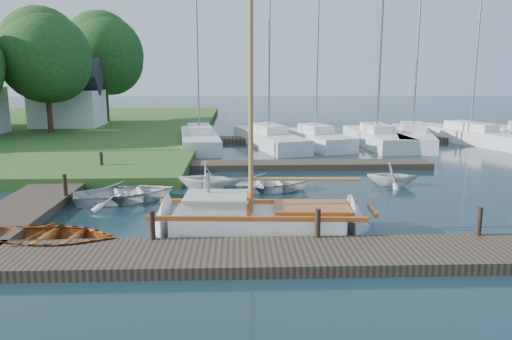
{
  "coord_description": "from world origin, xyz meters",
  "views": [
    {
      "loc": [
        -0.68,
        -18.02,
        4.78
      ],
      "look_at": [
        0.0,
        0.0,
        1.2
      ],
      "focal_mm": 35.0,
      "sensor_mm": 36.0,
      "label": 1
    }
  ],
  "objects_px": {
    "marina_boat_2": "(315,137)",
    "marina_boat_0": "(199,138)",
    "mooring_post_5": "(101,161)",
    "marina_boat_5": "(470,135)",
    "mooring_post_1": "(152,225)",
    "marina_boat_4": "(412,136)",
    "tree_3": "(45,56)",
    "tree_7": "(104,54)",
    "tender_b": "(208,176)",
    "house_c": "(68,100)",
    "mooring_post_2": "(318,223)",
    "marina_boat_1": "(269,138)",
    "marina_boat_3": "(377,137)",
    "dinghy": "(51,234)",
    "tender_c": "(266,181)",
    "tender_d": "(392,173)",
    "mooring_post_3": "(479,221)",
    "sailboat": "(263,223)",
    "mooring_post_4": "(65,185)",
    "tender_a": "(125,191)"
  },
  "relations": [
    {
      "from": "mooring_post_1",
      "to": "mooring_post_4",
      "type": "bearing_deg",
      "value": 128.66
    },
    {
      "from": "mooring_post_4",
      "to": "tender_c",
      "type": "height_order",
      "value": "mooring_post_4"
    },
    {
      "from": "sailboat",
      "to": "marina_boat_2",
      "type": "xyz_separation_m",
      "value": [
        4.28,
        17.49,
        0.24
      ]
    },
    {
      "from": "mooring_post_4",
      "to": "tree_3",
      "type": "xyz_separation_m",
      "value": [
        -7.0,
        18.05,
        5.11
      ]
    },
    {
      "from": "mooring_post_5",
      "to": "tree_7",
      "type": "xyz_separation_m",
      "value": [
        -5.0,
        21.05,
        5.5
      ]
    },
    {
      "from": "mooring_post_4",
      "to": "tree_3",
      "type": "height_order",
      "value": "tree_3"
    },
    {
      "from": "mooring_post_4",
      "to": "tender_d",
      "type": "height_order",
      "value": "mooring_post_4"
    },
    {
      "from": "dinghy",
      "to": "marina_boat_4",
      "type": "bearing_deg",
      "value": -33.02
    },
    {
      "from": "mooring_post_1",
      "to": "marina_boat_4",
      "type": "distance_m",
      "value": 23.89
    },
    {
      "from": "marina_boat_0",
      "to": "marina_boat_1",
      "type": "distance_m",
      "value": 4.49
    },
    {
      "from": "marina_boat_5",
      "to": "marina_boat_4",
      "type": "bearing_deg",
      "value": 73.9
    },
    {
      "from": "tender_d",
      "to": "house_c",
      "type": "xyz_separation_m",
      "value": [
        -19.87,
        19.57,
        2.04
      ]
    },
    {
      "from": "tender_b",
      "to": "house_c",
      "type": "bearing_deg",
      "value": 45.3
    },
    {
      "from": "tender_a",
      "to": "marina_boat_0",
      "type": "bearing_deg",
      "value": -28.04
    },
    {
      "from": "tree_3",
      "to": "marina_boat_0",
      "type": "bearing_deg",
      "value": -21.39
    },
    {
      "from": "sailboat",
      "to": "tree_7",
      "type": "distance_m",
      "value": 32.68
    },
    {
      "from": "marina_boat_1",
      "to": "marina_boat_3",
      "type": "height_order",
      "value": "marina_boat_3"
    },
    {
      "from": "mooring_post_2",
      "to": "tender_b",
      "type": "height_order",
      "value": "tender_b"
    },
    {
      "from": "marina_boat_1",
      "to": "house_c",
      "type": "height_order",
      "value": "marina_boat_1"
    },
    {
      "from": "mooring_post_1",
      "to": "marina_boat_5",
      "type": "height_order",
      "value": "marina_boat_5"
    },
    {
      "from": "marina_boat_1",
      "to": "tender_d",
      "type": "bearing_deg",
      "value": -174.4
    },
    {
      "from": "mooring_post_4",
      "to": "marina_boat_0",
      "type": "height_order",
      "value": "marina_boat_0"
    },
    {
      "from": "mooring_post_1",
      "to": "marina_boat_2",
      "type": "distance_m",
      "value": 20.13
    },
    {
      "from": "mooring_post_2",
      "to": "mooring_post_4",
      "type": "xyz_separation_m",
      "value": [
        -8.5,
        5.0,
        0.0
      ]
    },
    {
      "from": "dinghy",
      "to": "marina_boat_4",
      "type": "relative_size",
      "value": 0.35
    },
    {
      "from": "mooring_post_5",
      "to": "marina_boat_0",
      "type": "height_order",
      "value": "marina_boat_0"
    },
    {
      "from": "tender_b",
      "to": "tender_c",
      "type": "height_order",
      "value": "tender_b"
    },
    {
      "from": "marina_boat_2",
      "to": "marina_boat_0",
      "type": "bearing_deg",
      "value": 72.19
    },
    {
      "from": "marina_boat_4",
      "to": "tree_3",
      "type": "xyz_separation_m",
      "value": [
        -24.93,
        3.64,
        5.25
      ]
    },
    {
      "from": "marina_boat_1",
      "to": "marina_boat_3",
      "type": "distance_m",
      "value": 7.04
    },
    {
      "from": "mooring_post_2",
      "to": "mooring_post_3",
      "type": "relative_size",
      "value": 1.0
    },
    {
      "from": "mooring_post_4",
      "to": "marina_boat_0",
      "type": "relative_size",
      "value": 0.08
    },
    {
      "from": "mooring_post_3",
      "to": "sailboat",
      "type": "bearing_deg",
      "value": 168.1
    },
    {
      "from": "mooring_post_5",
      "to": "marina_boat_5",
      "type": "bearing_deg",
      "value": 24.17
    },
    {
      "from": "mooring_post_1",
      "to": "sailboat",
      "type": "xyz_separation_m",
      "value": [
        3.08,
        1.25,
        -0.36
      ]
    },
    {
      "from": "tender_b",
      "to": "marina_boat_0",
      "type": "xyz_separation_m",
      "value": [
        -1.27,
        12.31,
        -0.12
      ]
    },
    {
      "from": "sailboat",
      "to": "marina_boat_1",
      "type": "distance_m",
      "value": 17.79
    },
    {
      "from": "mooring_post_1",
      "to": "tender_a",
      "type": "relative_size",
      "value": 0.21
    },
    {
      "from": "dinghy",
      "to": "tender_c",
      "type": "bearing_deg",
      "value": -36.08
    },
    {
      "from": "mooring_post_3",
      "to": "tree_3",
      "type": "relative_size",
      "value": 0.09
    },
    {
      "from": "mooring_post_1",
      "to": "marina_boat_1",
      "type": "bearing_deg",
      "value": 77.04
    },
    {
      "from": "tender_c",
      "to": "marina_boat_5",
      "type": "height_order",
      "value": "marina_boat_5"
    },
    {
      "from": "mooring_post_5",
      "to": "tree_3",
      "type": "relative_size",
      "value": 0.09
    },
    {
      "from": "marina_boat_0",
      "to": "marina_boat_2",
      "type": "distance_m",
      "value": 7.47
    },
    {
      "from": "mooring_post_5",
      "to": "tree_7",
      "type": "relative_size",
      "value": 0.09
    },
    {
      "from": "marina_boat_1",
      "to": "marina_boat_3",
      "type": "xyz_separation_m",
      "value": [
        7.04,
        -0.07,
        0.02
      ]
    },
    {
      "from": "mooring_post_4",
      "to": "mooring_post_5",
      "type": "distance_m",
      "value": 5.0
    },
    {
      "from": "mooring_post_5",
      "to": "marina_boat_4",
      "type": "height_order",
      "value": "marina_boat_4"
    },
    {
      "from": "mooring_post_5",
      "to": "tender_a",
      "type": "distance_m",
      "value": 5.15
    },
    {
      "from": "tree_3",
      "to": "tree_7",
      "type": "relative_size",
      "value": 0.93
    }
  ]
}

